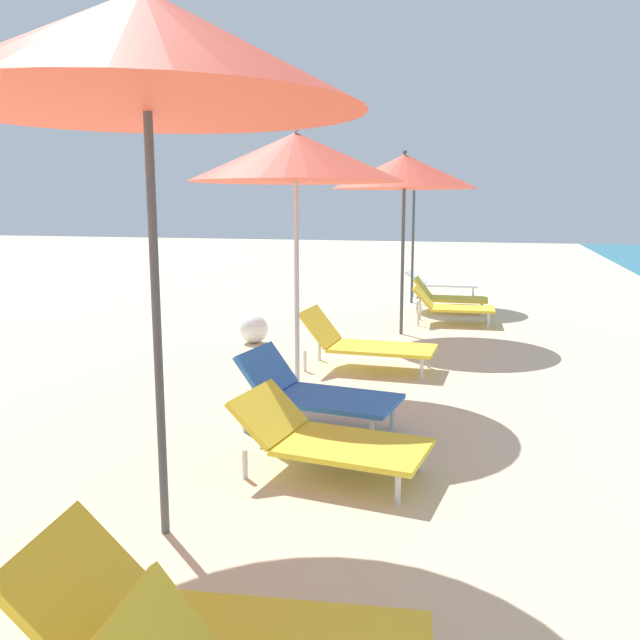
% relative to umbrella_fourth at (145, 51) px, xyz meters
% --- Properties ---
extents(umbrella_fourth, '(2.33, 2.33, 3.05)m').
position_rel_umbrella_fourth_xyz_m(umbrella_fourth, '(0.00, 0.00, 0.00)').
color(umbrella_fourth, '#4C4C51').
rests_on(umbrella_fourth, ground).
extents(lounger_fourth_shoreside, '(1.41, 0.84, 0.56)m').
position_rel_umbrella_fourth_xyz_m(lounger_fourth_shoreside, '(0.70, 1.08, -2.41)').
color(lounger_fourth_shoreside, yellow).
rests_on(lounger_fourth_shoreside, ground).
extents(lounger_fourth_inland, '(1.59, 0.79, 0.66)m').
position_rel_umbrella_fourth_xyz_m(lounger_fourth_inland, '(0.86, -1.21, -2.36)').
color(lounger_fourth_inland, yellow).
rests_on(lounger_fourth_inland, ground).
extents(umbrella_fifth, '(2.09, 2.09, 2.63)m').
position_rel_umbrella_fourth_xyz_m(umbrella_fifth, '(-0.11, 3.01, -0.34)').
color(umbrella_fifth, silver).
rests_on(umbrella_fifth, ground).
extents(lounger_fifth_shoreside, '(1.53, 0.72, 0.69)m').
position_rel_umbrella_fourth_xyz_m(lounger_fifth_shoreside, '(0.35, 4.14, -2.36)').
color(lounger_fifth_shoreside, yellow).
rests_on(lounger_fifth_shoreside, ground).
extents(lounger_fifth_inland, '(1.38, 0.83, 0.66)m').
position_rel_umbrella_fourth_xyz_m(lounger_fifth_inland, '(0.37, 1.97, -2.35)').
color(lounger_fifth_inland, blue).
rests_on(lounger_fifth_inland, ground).
extents(umbrella_sixth, '(2.08, 2.08, 2.65)m').
position_rel_umbrella_fourth_xyz_m(umbrella_sixth, '(0.47, 6.37, -0.34)').
color(umbrella_sixth, '#4C4C51').
rests_on(umbrella_sixth, ground).
extents(lounger_sixth_shoreside, '(1.31, 0.74, 0.60)m').
position_rel_umbrella_fourth_xyz_m(lounger_sixth_shoreside, '(1.11, 7.41, -2.38)').
color(lounger_sixth_shoreside, yellow).
rests_on(lounger_sixth_shoreside, ground).
extents(umbrella_farthest, '(1.85, 1.85, 2.74)m').
position_rel_umbrella_fourth_xyz_m(umbrella_farthest, '(0.22, 9.54, -0.21)').
color(umbrella_farthest, '#4C4C51').
rests_on(umbrella_farthest, ground).
extents(lounger_farthest_shoreside, '(1.50, 0.61, 0.52)m').
position_rel_umbrella_fourth_xyz_m(lounger_farthest_shoreside, '(0.68, 10.69, -2.41)').
color(lounger_farthest_shoreside, white).
rests_on(lounger_farthest_shoreside, ground).
extents(lounger_farthest_inland, '(1.30, 0.67, 0.61)m').
position_rel_umbrella_fourth_xyz_m(lounger_farthest_inland, '(0.98, 8.54, -2.39)').
color(lounger_farthest_inland, yellow).
rests_on(lounger_farthest_inland, ground).
extents(beach_ball, '(0.40, 0.40, 0.40)m').
position_rel_umbrella_fourth_xyz_m(beach_ball, '(-1.40, 5.20, -2.48)').
color(beach_ball, white).
rests_on(beach_ball, ground).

